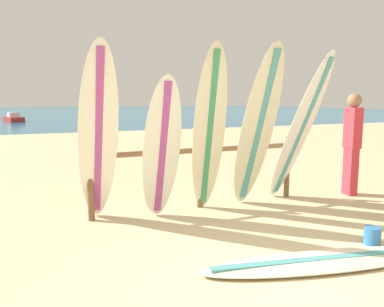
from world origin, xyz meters
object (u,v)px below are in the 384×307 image
at_px(surfboard_lying_on_sand, 327,261).
at_px(surfboard_leaning_center_right, 300,130).
at_px(small_boat_offshore, 13,118).
at_px(surfboard_leaning_far_left, 98,136).
at_px(surfboard_leaning_center, 258,129).
at_px(surfboard_leaning_center_left, 209,131).
at_px(sand_bucket, 372,236).
at_px(surfboard_rack, 200,163).
at_px(surfboard_leaning_left, 162,149).
at_px(beachgoer_standing, 352,140).

bearing_deg(surfboard_lying_on_sand, surfboard_leaning_center_right, 57.76).
bearing_deg(surfboard_lying_on_sand, small_boat_offshore, 96.44).
height_order(surfboard_leaning_far_left, surfboard_leaning_center, surfboard_leaning_center).
height_order(surfboard_leaning_center_left, surfboard_lying_on_sand, surfboard_leaning_center_left).
relative_size(small_boat_offshore, sand_bucket, 15.24).
bearing_deg(surfboard_rack, surfboard_leaning_left, -153.05).
bearing_deg(surfboard_leaning_center_right, surfboard_rack, 164.58).
xyz_separation_m(surfboard_leaning_center_right, beachgoer_standing, (1.20, 0.07, -0.22)).
height_order(surfboard_lying_on_sand, sand_bucket, sand_bucket).
bearing_deg(surfboard_leaning_far_left, surfboard_leaning_center_right, -3.13).
bearing_deg(surfboard_lying_on_sand, surfboard_leaning_far_left, 130.71).
height_order(surfboard_leaning_far_left, small_boat_offshore, surfboard_leaning_far_left).
bearing_deg(surfboard_leaning_far_left, surfboard_leaning_left, -8.75).
height_order(surfboard_lying_on_sand, small_boat_offshore, small_boat_offshore).
height_order(surfboard_leaning_center_right, small_boat_offshore, surfboard_leaning_center_right).
height_order(surfboard_leaning_far_left, surfboard_leaning_center_right, surfboard_leaning_center_right).
relative_size(surfboard_rack, sand_bucket, 16.46).
distance_m(surfboard_leaning_left, small_boat_offshore, 28.28).
bearing_deg(surfboard_leaning_left, beachgoer_standing, 0.48).
distance_m(small_boat_offshore, sand_bucket, 30.31).
xyz_separation_m(surfboard_leaning_left, surfboard_leaning_center, (1.49, -0.06, 0.24)).
bearing_deg(sand_bucket, surfboard_leaning_far_left, 144.17).
bearing_deg(sand_bucket, surfboard_leaning_center_left, 122.65).
xyz_separation_m(surfboard_rack, surfboard_leaning_left, (-0.75, -0.38, 0.30)).
bearing_deg(surfboard_rack, sand_bucket, -62.62).
bearing_deg(surfboard_leaning_center, small_boat_offshore, 97.79).
height_order(surfboard_leaning_left, surfboard_leaning_center_right, surfboard_leaning_center_right).
relative_size(surfboard_rack, surfboard_leaning_left, 1.72).
distance_m(surfboard_rack, surfboard_leaning_center_left, 0.64).
bearing_deg(surfboard_leaning_center, surfboard_leaning_center_left, 174.95).
distance_m(surfboard_leaning_center_left, surfboard_leaning_center, 0.78).
bearing_deg(sand_bucket, surfboard_leaning_center, 102.93).
bearing_deg(surfboard_leaning_left, surfboard_leaning_center_left, 0.64).
height_order(surfboard_leaning_center_left, sand_bucket, surfboard_leaning_center_left).
bearing_deg(surfboard_leaning_left, small_boat_offshore, 94.81).
distance_m(surfboard_leaning_center_right, surfboard_lying_on_sand, 2.62).
xyz_separation_m(surfboard_leaning_left, surfboard_lying_on_sand, (1.04, -2.03, -0.95)).
bearing_deg(beachgoer_standing, surfboard_leaning_center_right, -176.51).
relative_size(surfboard_leaning_center_left, surfboard_leaning_center, 0.98).
bearing_deg(small_boat_offshore, surfboard_leaning_center, -82.21).
bearing_deg(surfboard_leaning_center_left, surfboard_leaning_center_right, -1.90).
xyz_separation_m(surfboard_leaning_center_right, small_boat_offshore, (-4.66, 28.22, -0.93)).
xyz_separation_m(surfboard_leaning_far_left, surfboard_leaning_center_right, (3.11, -0.17, 0.00)).
bearing_deg(surfboard_leaning_left, surfboard_rack, 26.95).
distance_m(surfboard_leaning_far_left, surfboard_leaning_center, 2.32).
bearing_deg(surfboard_lying_on_sand, surfboard_leaning_center_left, 98.95).
bearing_deg(surfboard_leaning_far_left, surfboard_leaning_center, -4.62).
relative_size(surfboard_leaning_center, surfboard_leaning_center_right, 1.03).
height_order(surfboard_lying_on_sand, beachgoer_standing, beachgoer_standing).
bearing_deg(surfboard_leaning_center, surfboard_leaning_left, 177.68).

